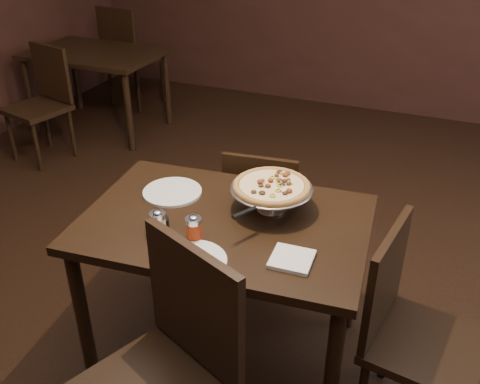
% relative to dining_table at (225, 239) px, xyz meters
% --- Properties ---
extents(room, '(6.04, 7.04, 2.84)m').
position_rel_dining_table_xyz_m(room, '(0.06, 0.10, 0.74)').
color(room, black).
rests_on(room, ground).
extents(dining_table, '(1.28, 0.91, 0.76)m').
position_rel_dining_table_xyz_m(dining_table, '(0.00, 0.00, 0.00)').
color(dining_table, black).
rests_on(dining_table, ground).
extents(background_table, '(1.16, 0.77, 0.72)m').
position_rel_dining_table_xyz_m(background_table, '(-2.20, 2.12, -0.03)').
color(background_table, black).
rests_on(background_table, ground).
extents(pizza_stand, '(0.36, 0.36, 0.15)m').
position_rel_dining_table_xyz_m(pizza_stand, '(0.16, 0.14, 0.22)').
color(pizza_stand, silver).
rests_on(pizza_stand, dining_table).
extents(parmesan_shaker, '(0.07, 0.07, 0.12)m').
position_rel_dining_table_xyz_m(parmesan_shaker, '(-0.20, -0.21, 0.16)').
color(parmesan_shaker, '#F9EEC2').
rests_on(parmesan_shaker, dining_table).
extents(pepper_flake_shaker, '(0.07, 0.07, 0.12)m').
position_rel_dining_table_xyz_m(pepper_flake_shaker, '(-0.05, -0.19, 0.15)').
color(pepper_flake_shaker, maroon).
rests_on(pepper_flake_shaker, dining_table).
extents(packet_caddy, '(0.09, 0.09, 0.07)m').
position_rel_dining_table_xyz_m(packet_caddy, '(-0.22, -0.17, 0.13)').
color(packet_caddy, black).
rests_on(packet_caddy, dining_table).
extents(napkin_stack, '(0.16, 0.16, 0.02)m').
position_rel_dining_table_xyz_m(napkin_stack, '(0.35, -0.17, 0.11)').
color(napkin_stack, silver).
rests_on(napkin_stack, dining_table).
extents(plate_left, '(0.27, 0.27, 0.01)m').
position_rel_dining_table_xyz_m(plate_left, '(-0.31, 0.11, 0.11)').
color(plate_left, silver).
rests_on(plate_left, dining_table).
extents(plate_near, '(0.27, 0.27, 0.01)m').
position_rel_dining_table_xyz_m(plate_near, '(0.01, -0.33, 0.11)').
color(plate_near, silver).
rests_on(plate_near, dining_table).
extents(serving_spatula, '(0.15, 0.15, 0.02)m').
position_rel_dining_table_xyz_m(serving_spatula, '(0.13, -0.09, 0.22)').
color(serving_spatula, silver).
rests_on(serving_spatula, pizza_stand).
extents(chair_far, '(0.43, 0.43, 0.84)m').
position_rel_dining_table_xyz_m(chair_far, '(-0.03, 0.58, -0.20)').
color(chair_far, black).
rests_on(chair_far, ground).
extents(chair_near, '(0.61, 0.61, 0.99)m').
position_rel_dining_table_xyz_m(chair_near, '(0.07, -0.64, -0.12)').
color(chair_near, black).
rests_on(chair_near, ground).
extents(chair_side, '(0.48, 0.48, 0.91)m').
position_rel_dining_table_xyz_m(chair_side, '(0.81, -0.07, -0.16)').
color(chair_side, black).
rests_on(chair_side, ground).
extents(bg_chair_far, '(0.54, 0.54, 1.00)m').
position_rel_dining_table_xyz_m(bg_chair_far, '(-2.27, 2.74, -0.11)').
color(bg_chair_far, black).
rests_on(bg_chair_far, ground).
extents(bg_chair_near, '(0.51, 0.51, 0.91)m').
position_rel_dining_table_xyz_m(bg_chair_near, '(-2.25, 1.45, -0.16)').
color(bg_chair_near, black).
rests_on(bg_chair_near, ground).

